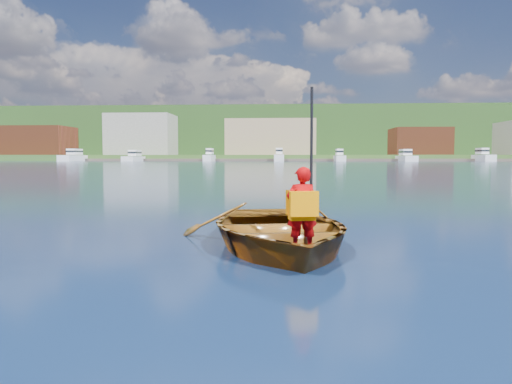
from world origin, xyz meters
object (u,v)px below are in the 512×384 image
Objects in this scene: rowboat at (277,230)px; child_paddler at (302,208)px; dock at (323,160)px; marina_yachts at (286,157)px.

rowboat is 0.99m from child_paddler.
child_paddler reaches higher than dock.
marina_yachts is (-0.49, 143.87, 0.74)m from child_paddler.
child_paddler is at bearing -89.80° from marina_yachts.
marina_yachts is at bearing 90.20° from child_paddler.
dock is (11.23, 147.70, 0.15)m from rowboat.
rowboat is at bearing 110.23° from child_paddler.
rowboat is 0.03× the size of marina_yachts.
rowboat is 148.12m from dock.
marina_yachts is at bearing 90.07° from rowboat.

